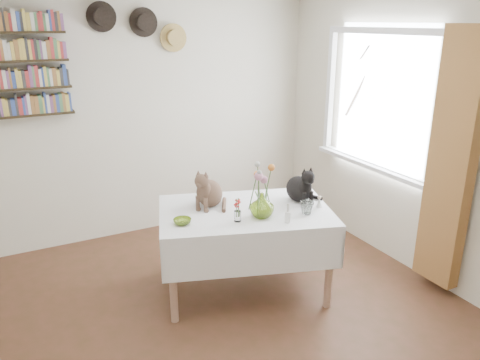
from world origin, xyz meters
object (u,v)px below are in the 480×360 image
tabby_cat (209,186)px  black_cat (299,182)px  dining_table (245,230)px  flower_vase (262,205)px  bookshelf_unit (8,66)px

tabby_cat → black_cat: 0.77m
dining_table → flower_vase: 0.35m
dining_table → flower_vase: bearing=-76.9°
dining_table → flower_vase: flower_vase is taller
black_cat → flower_vase: size_ratio=1.66×
dining_table → bookshelf_unit: bearing=135.2°
tabby_cat → black_cat: (0.72, -0.25, -0.01)m
black_cat → bookshelf_unit: 2.74m
tabby_cat → black_cat: tabby_cat is taller
black_cat → dining_table: bearing=175.7°
flower_vase → bookshelf_unit: bookshelf_unit is taller
black_cat → flower_vase: black_cat is taller
dining_table → tabby_cat: size_ratio=4.66×
tabby_cat → flower_vase: (0.27, -0.41, -0.07)m
black_cat → flower_vase: 0.49m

